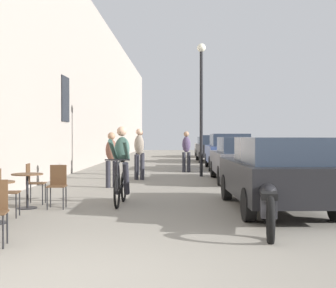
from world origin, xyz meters
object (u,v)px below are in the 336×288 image
(parked_car_second, at_px, (241,158))
(parked_car_fourth, at_px, (213,148))
(cyclist_on_bicycle, at_px, (121,167))
(pedestrian_mid, at_px, (139,151))
(cafe_table_far, at_px, (27,183))
(cafe_chair_far_toward_street, at_px, (57,183))
(pedestrian_furthest, at_px, (186,149))
(parked_car_third, at_px, (228,151))
(cafe_chair_far_toward_wall, at_px, (33,181))
(pedestrian_near, at_px, (111,157))
(cafe_chair_mid_toward_wall, at_px, (4,189))
(street_lamp, at_px, (201,92))
(parked_car_fifth, at_px, (208,146))
(parked_car_nearest, at_px, (276,172))
(pedestrian_far, at_px, (140,150))
(parked_motorcycle, at_px, (268,206))

(parked_car_second, distance_m, parked_car_fourth, 11.50)
(cyclist_on_bicycle, xyz_separation_m, pedestrian_mid, (-0.09, 5.57, 0.18))
(cafe_table_far, relative_size, cafe_chair_far_toward_street, 0.81)
(pedestrian_furthest, bearing_deg, parked_car_third, 42.04)
(cafe_chair_far_toward_wall, xyz_separation_m, pedestrian_near, (1.25, 3.26, 0.38))
(cafe_chair_mid_toward_wall, bearing_deg, cyclist_on_bicycle, 42.42)
(cafe_table_far, bearing_deg, street_lamp, 62.69)
(cafe_chair_far_toward_wall, bearing_deg, cafe_chair_far_toward_street, -37.61)
(parked_car_second, height_order, parked_car_fifth, parked_car_second)
(cyclist_on_bicycle, relative_size, pedestrian_furthest, 1.05)
(pedestrian_near, height_order, parked_car_nearest, pedestrian_near)
(pedestrian_mid, relative_size, parked_car_fifth, 0.43)
(cafe_chair_far_toward_street, relative_size, pedestrian_near, 0.55)
(cafe_chair_far_toward_street, distance_m, pedestrian_near, 3.85)
(cafe_chair_mid_toward_wall, distance_m, cafe_table_far, 1.04)
(cafe_table_far, bearing_deg, parked_car_fifth, 77.62)
(cyclist_on_bicycle, relative_size, parked_car_third, 0.39)
(street_lamp, bearing_deg, parked_car_nearest, -81.59)
(cafe_chair_far_toward_wall, distance_m, parked_car_second, 7.39)
(street_lamp, bearing_deg, pedestrian_far, 168.22)
(pedestrian_near, relative_size, parked_motorcycle, 0.75)
(cafe_chair_far_toward_street, height_order, parked_car_second, parked_car_second)
(cafe_chair_mid_toward_wall, bearing_deg, parked_car_fourth, 74.29)
(pedestrian_mid, height_order, parked_motorcycle, pedestrian_mid)
(cafe_chair_mid_toward_wall, distance_m, pedestrian_near, 5.07)
(cyclist_on_bicycle, bearing_deg, cafe_chair_mid_toward_wall, -137.58)
(pedestrian_furthest, distance_m, parked_car_fifth, 13.93)
(cafe_chair_far_toward_street, relative_size, parked_motorcycle, 0.42)
(cafe_chair_mid_toward_wall, relative_size, parked_car_third, 0.20)
(pedestrian_furthest, height_order, street_lamp, street_lamp)
(cafe_chair_mid_toward_wall, relative_size, pedestrian_mid, 0.51)
(cafe_chair_mid_toward_wall, bearing_deg, parked_car_fifth, 77.96)
(cafe_chair_far_toward_wall, relative_size, street_lamp, 0.18)
(cafe_chair_far_toward_street, relative_size, cafe_chair_far_toward_wall, 1.00)
(pedestrian_mid, relative_size, parked_car_third, 0.39)
(pedestrian_near, bearing_deg, street_lamp, 53.72)
(cafe_chair_mid_toward_wall, distance_m, cafe_chair_far_toward_wall, 1.64)
(cafe_chair_mid_toward_wall, distance_m, pedestrian_furthest, 11.19)
(parked_car_third, distance_m, parked_car_fifth, 12.11)
(pedestrian_far, height_order, parked_motorcycle, pedestrian_far)
(cafe_chair_mid_toward_wall, bearing_deg, parked_motorcycle, -14.01)
(parked_car_second, distance_m, parked_car_fifth, 17.59)
(parked_car_nearest, distance_m, parked_car_fifth, 23.50)
(cafe_chair_far_toward_wall, distance_m, pedestrian_furthest, 9.65)
(pedestrian_near, xyz_separation_m, parked_car_second, (3.98, 1.96, -0.15))
(pedestrian_far, bearing_deg, cyclist_on_bicycle, -88.30)
(parked_motorcycle, bearing_deg, cafe_chair_far_toward_street, 150.03)
(pedestrian_furthest, bearing_deg, cafe_chair_mid_toward_wall, -108.20)
(pedestrian_far, bearing_deg, pedestrian_near, -96.20)
(cyclist_on_bicycle, distance_m, pedestrian_furthest, 9.00)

